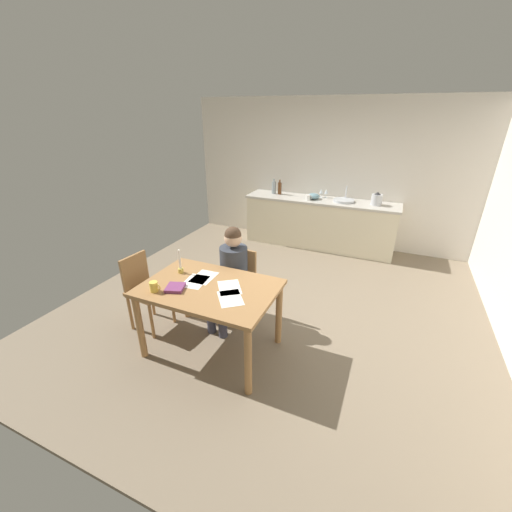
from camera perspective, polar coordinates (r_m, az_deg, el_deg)
name	(u,v)px	position (r m, az deg, el deg)	size (l,w,h in m)	color
ground_plane	(276,305)	(4.36, 3.62, -8.74)	(5.20, 5.20, 0.04)	#7A6B56
wall_back	(327,173)	(6.25, 12.58, 14.13)	(5.20, 0.12, 2.60)	silver
kitchen_counter	(319,223)	(6.11, 11.14, 5.80)	(2.73, 0.64, 0.90)	beige
dining_table	(210,296)	(3.28, -8.22, -7.02)	(1.33, 0.90, 0.77)	#9E7042
chair_at_table	(238,281)	(3.91, -3.22, -4.48)	(0.44, 0.44, 0.85)	#9E7042
person_seated	(231,271)	(3.70, -4.51, -2.68)	(0.36, 0.61, 1.19)	#333842
chair_side_empty	(145,288)	(3.92, -19.16, -5.40)	(0.44, 0.44, 0.88)	#9E7042
coffee_mug	(154,287)	(3.23, -17.66, -5.22)	(0.12, 0.08, 0.10)	#F2CC4C
candlestick	(180,266)	(3.51, -13.30, -1.82)	(0.06, 0.06, 0.27)	gold
book_magazine	(175,288)	(3.23, -14.17, -5.48)	(0.17, 0.18, 0.03)	#753466
paper_letter	(204,277)	(3.40, -9.25, -3.73)	(0.21, 0.30, 0.00)	white
paper_bill	(195,281)	(3.34, -10.76, -4.45)	(0.21, 0.30, 0.00)	white
paper_envelope	(230,298)	(3.01, -4.59, -7.47)	(0.21, 0.30, 0.00)	white
paper_receipt	(230,288)	(3.18, -4.73, -5.61)	(0.21, 0.30, 0.00)	white
sink_unit	(344,200)	(5.92, 15.36, 9.53)	(0.36, 0.36, 0.24)	#B2B7BC
bottle_oil	(274,187)	(6.29, 3.20, 12.09)	(0.08, 0.08, 0.28)	#8C999E
bottle_vinegar	(280,188)	(6.24, 4.23, 11.95)	(0.07, 0.07, 0.27)	#593319
mixing_bowl	(313,196)	(5.98, 10.19, 10.43)	(0.22, 0.22, 0.10)	#668C99
stovetop_kettle	(377,199)	(5.85, 20.67, 9.42)	(0.18, 0.18, 0.22)	#B7BABF
wine_glass_near_sink	(326,192)	(6.10, 12.40, 11.08)	(0.07, 0.07, 0.15)	silver
wine_glass_by_kettle	(321,191)	(6.11, 11.54, 11.20)	(0.07, 0.07, 0.15)	silver
teacup_on_counter	(308,197)	(5.88, 9.28, 10.23)	(0.12, 0.08, 0.09)	white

